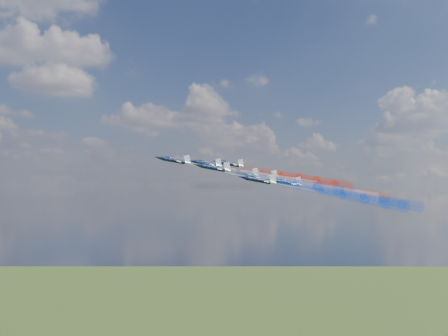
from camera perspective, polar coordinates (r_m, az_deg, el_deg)
jet_lead at (r=170.10m, az=-5.30°, el=0.79°), size 14.23×12.45×6.33m
trail_lead at (r=175.41m, az=3.22°, el=-0.76°), size 42.43×14.75×11.59m
jet_inner_left at (r=161.44m, az=-1.11°, el=0.00°), size 14.23×12.45×6.33m
trail_inner_left at (r=168.73m, az=7.64°, el=-1.59°), size 42.43×14.75×11.59m
jet_inner_right at (r=180.39m, az=-1.88°, el=0.46°), size 14.23×12.45×6.33m
trail_inner_right at (r=187.11m, az=6.03°, el=-0.99°), size 42.43×14.75×11.59m
jet_outer_left at (r=155.14m, az=3.70°, el=-1.29°), size 14.23×12.45×6.33m
trail_outer_left at (r=164.64m, az=12.49°, el=-2.85°), size 42.43×14.75×11.59m
jet_center_third at (r=174.75m, az=2.04°, el=-0.56°), size 14.23×12.45×6.33m
trail_center_third at (r=183.28m, az=9.99°, el=-2.00°), size 42.43×14.75×11.59m
jet_outer_right at (r=192.12m, az=0.57°, el=0.44°), size 14.23×12.45×6.33m
trail_outer_right at (r=199.79m, az=7.91°, el=-0.92°), size 42.43×14.75×11.59m
jet_rear_left at (r=169.10m, az=6.52°, el=-1.53°), size 14.23×12.45×6.33m
trail_rear_left at (r=179.62m, az=14.45°, el=-2.94°), size 42.43×14.75×11.59m
jet_rear_right at (r=184.76m, az=4.11°, el=-0.76°), size 14.23×12.45×6.33m
trail_rear_right at (r=194.08m, az=11.54°, el=-2.11°), size 42.43×14.75×11.59m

